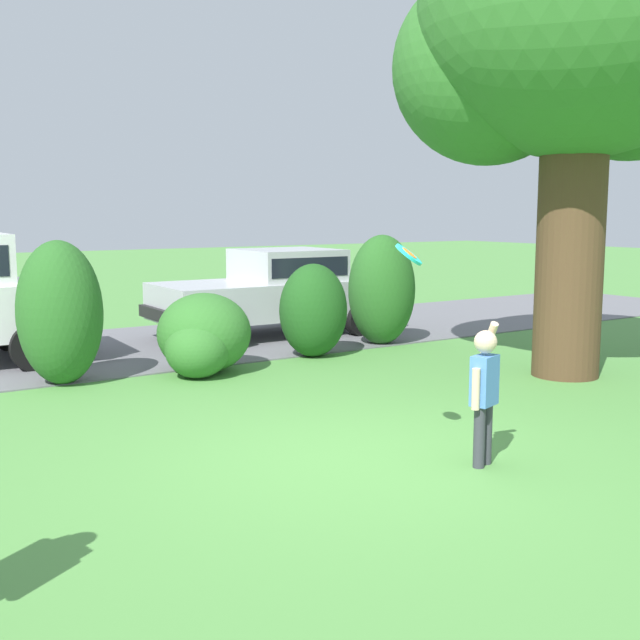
# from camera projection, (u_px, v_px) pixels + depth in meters

# --- Properties ---
(ground_plane) EXTENTS (80.00, 80.00, 0.00)m
(ground_plane) POSITION_uv_depth(u_px,v_px,m) (355.00, 457.00, 7.11)
(ground_plane) COLOR #518E42
(driveway_strip) EXTENTS (28.00, 4.40, 0.02)m
(driveway_strip) POSITION_uv_depth(u_px,v_px,m) (114.00, 350.00, 12.64)
(driveway_strip) COLOR slate
(driveway_strip) RESTS_ON ground
(oak_tree_large) EXTENTS (4.54, 4.45, 6.52)m
(oak_tree_large) POSITION_uv_depth(u_px,v_px,m) (571.00, 41.00, 10.25)
(oak_tree_large) COLOR #513823
(oak_tree_large) RESTS_ON ground
(shrub_near_tree) EXTENTS (1.08, 1.12, 1.87)m
(shrub_near_tree) POSITION_uv_depth(u_px,v_px,m) (60.00, 313.00, 10.02)
(shrub_near_tree) COLOR #286023
(shrub_near_tree) RESTS_ON ground
(shrub_centre_left) EXTENTS (1.32, 1.36, 1.12)m
(shrub_centre_left) POSITION_uv_depth(u_px,v_px,m) (203.00, 337.00, 10.72)
(shrub_centre_left) COLOR #33702B
(shrub_centre_left) RESTS_ON ground
(shrub_centre) EXTENTS (1.08, 0.97, 1.45)m
(shrub_centre) POSITION_uv_depth(u_px,v_px,m) (313.00, 310.00, 11.98)
(shrub_centre) COLOR #1E511C
(shrub_centre) RESTS_ON ground
(shrub_centre_right) EXTENTS (1.18, 1.04, 1.85)m
(shrub_centre_right) POSITION_uv_depth(u_px,v_px,m) (382.00, 290.00, 13.09)
(shrub_centre_right) COLOR #286023
(shrub_centre_right) RESTS_ON ground
(parked_sedan) EXTENTS (4.43, 2.15, 1.56)m
(parked_sedan) POSITION_uv_depth(u_px,v_px,m) (277.00, 289.00, 14.10)
(parked_sedan) COLOR silver
(parked_sedan) RESTS_ON ground
(child_thrower) EXTENTS (0.40, 0.35, 1.29)m
(child_thrower) POSITION_uv_depth(u_px,v_px,m) (484.00, 386.00, 6.78)
(child_thrower) COLOR #383842
(child_thrower) RESTS_ON ground
(frisbee) EXTENTS (0.32, 0.26, 0.26)m
(frisbee) POSITION_uv_depth(u_px,v_px,m) (409.00, 254.00, 6.77)
(frisbee) COLOR #1EB7B2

